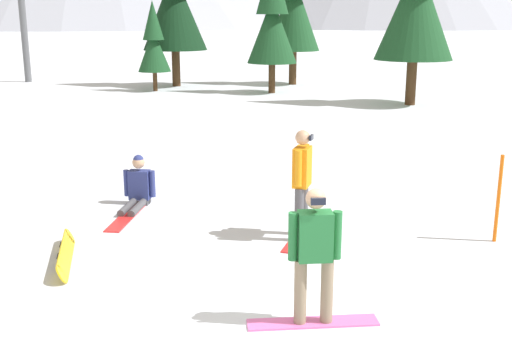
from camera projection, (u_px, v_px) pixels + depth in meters
The scene contains 8 objects.
ground_plane at pixel (266, 324), 7.44m from camera, with size 800.00×800.00×0.00m, color silver.
snowboarder_foreground at pixel (315, 255), 7.23m from camera, with size 1.58×0.84×1.69m.
snowboarder_midground at pixel (302, 181), 10.09m from camera, with size 0.32×1.56×1.82m.
snowboarder_background at pixel (137, 189), 11.91m from camera, with size 0.73×1.86×0.99m.
loose_snowboard_near_right at pixel (65, 253), 9.27m from camera, with size 1.02×1.68×0.25m.
trail_marker_pole at pixel (498, 199), 9.97m from camera, with size 0.06×0.06×1.46m, color orange.
pine_tree_leaning at pixel (272, 18), 28.42m from camera, with size 2.32×2.32×6.36m.
pine_tree_short at pixel (154, 42), 29.41m from camera, with size 1.57×1.57×4.27m.
Camera 1 is at (1.79, -6.52, 3.62)m, focal length 43.35 mm.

